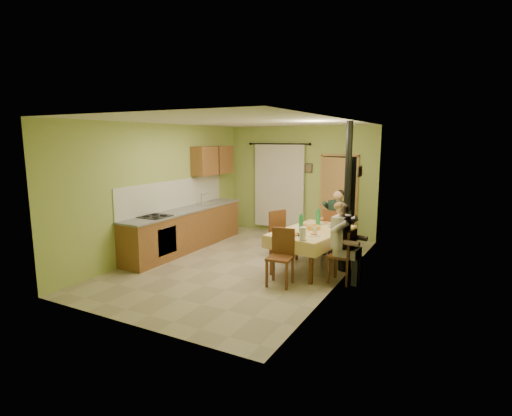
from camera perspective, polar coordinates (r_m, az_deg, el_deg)
The scene contains 17 objects.
floor at distance 8.07m, azimuth -1.92°, elevation -8.04°, with size 4.00×6.00×0.01m, color tan.
room_shell at distance 7.71m, azimuth -2.00°, elevation 4.95°, with size 4.04×6.04×2.82m.
kitchen_run at distance 9.19m, azimuth -9.95°, elevation -2.85°, with size 0.64×3.64×1.56m.
upper_cabinets at distance 10.10m, azimuth -6.16°, elevation 6.79°, with size 0.35×1.40×0.70m, color brown.
curtain at distance 10.58m, azimuth 3.30°, elevation 3.23°, with size 1.70×0.07×2.22m.
doorway at distance 10.04m, azimuth 11.46°, elevation 1.48°, with size 0.96×0.42×2.15m.
dining_table at distance 7.79m, azimuth 7.95°, elevation -5.86°, with size 1.33×1.94×0.76m.
tableware at distance 7.59m, azimuth 7.68°, elevation -2.81°, with size 0.67×1.66×0.33m.
chair_far at distance 8.77m, azimuth 11.32°, elevation -4.78°, with size 0.58×0.58×1.00m.
chair_near at distance 6.91m, azimuth 3.46°, elevation -8.62°, with size 0.45×0.45×0.97m.
chair_right at distance 7.16m, azimuth 12.18°, elevation -8.17°, with size 0.42×0.42×0.95m.
chair_left at distance 8.34m, azimuth 3.89°, elevation -5.36°, with size 0.59×0.59×1.01m.
man_far at distance 8.66m, azimuth 11.52°, elevation -1.00°, with size 0.65×0.60×1.39m.
man_right at distance 7.01m, azimuth 12.25°, elevation -3.56°, with size 0.48×0.60×1.39m.
stove_flue at distance 7.65m, azimuth 12.78°, elevation -1.35°, with size 0.24×0.24×2.80m.
picture_back at distance 10.30m, azimuth 7.56°, elevation 5.70°, with size 0.19×0.03×0.23m, color black.
picture_right at distance 8.10m, azimuth 14.62°, elevation 5.08°, with size 0.03×0.31×0.21m, color brown.
Camera 1 is at (3.84, -6.65, 2.47)m, focal length 28.00 mm.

